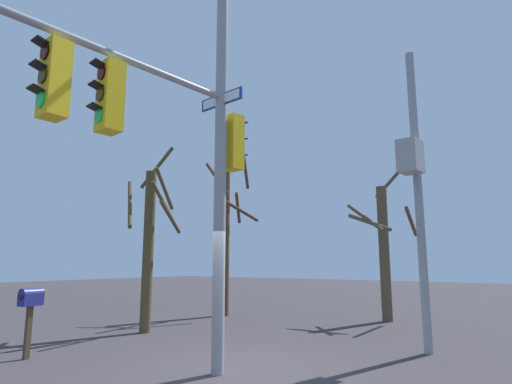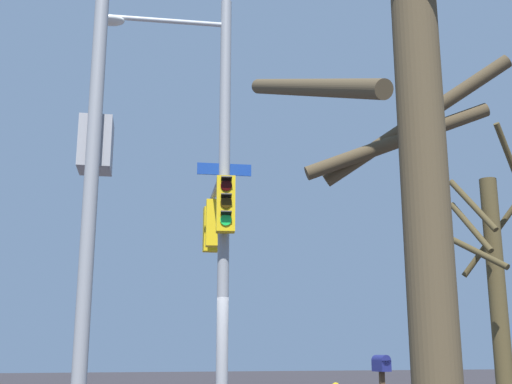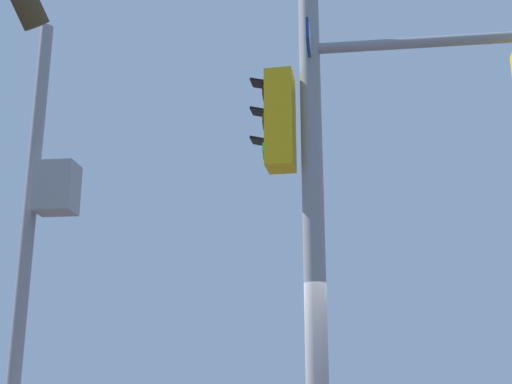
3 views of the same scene
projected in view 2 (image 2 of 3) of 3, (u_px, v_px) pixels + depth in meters
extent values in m
cylinder|color=gray|center=(224.00, 201.00, 13.19)|extent=(0.23, 0.23, 8.83)
cylinder|color=silver|center=(169.00, 21.00, 13.92)|extent=(2.43, 0.38, 0.10)
ellipsoid|color=silver|center=(110.00, 20.00, 13.73)|extent=(0.64, 0.43, 0.20)
cylinder|color=gray|center=(215.00, 191.00, 15.31)|extent=(0.59, 4.07, 0.12)
cube|color=yellow|center=(214.00, 223.00, 15.41)|extent=(0.40, 0.35, 1.10)
cylinder|color=#2F0403|center=(214.00, 210.00, 15.65)|extent=(0.22, 0.06, 0.22)
cube|color=black|center=(214.00, 206.00, 15.75)|extent=(0.23, 0.19, 0.06)
cylinder|color=#352504|center=(213.00, 224.00, 15.57)|extent=(0.22, 0.06, 0.22)
cube|color=black|center=(213.00, 220.00, 15.67)|extent=(0.23, 0.19, 0.06)
cylinder|color=#19D147|center=(213.00, 239.00, 15.49)|extent=(0.22, 0.06, 0.22)
cube|color=black|center=(213.00, 234.00, 15.59)|extent=(0.23, 0.19, 0.06)
cylinder|color=gray|center=(214.00, 197.00, 15.56)|extent=(0.04, 0.04, 0.15)
cube|color=yellow|center=(211.00, 229.00, 16.21)|extent=(0.38, 0.32, 1.10)
cylinder|color=#2F0403|center=(210.00, 217.00, 16.44)|extent=(0.22, 0.05, 0.22)
cube|color=black|center=(210.00, 213.00, 16.54)|extent=(0.22, 0.17, 0.06)
cylinder|color=#352504|center=(210.00, 231.00, 16.36)|extent=(0.22, 0.05, 0.22)
cube|color=black|center=(210.00, 226.00, 16.46)|extent=(0.22, 0.17, 0.06)
cylinder|color=#19D147|center=(210.00, 244.00, 16.28)|extent=(0.22, 0.05, 0.22)
cube|color=black|center=(209.00, 240.00, 16.38)|extent=(0.22, 0.17, 0.06)
cylinder|color=gray|center=(211.00, 205.00, 16.35)|extent=(0.04, 0.04, 0.15)
cube|color=yellow|center=(226.00, 204.00, 12.83)|extent=(0.41, 0.36, 1.10)
cylinder|color=#2F0403|center=(226.00, 185.00, 12.75)|extent=(0.22, 0.07, 0.22)
cube|color=black|center=(226.00, 178.00, 12.71)|extent=(0.23, 0.19, 0.06)
cylinder|color=#352504|center=(226.00, 203.00, 12.67)|extent=(0.22, 0.07, 0.22)
cube|color=black|center=(226.00, 196.00, 12.63)|extent=(0.23, 0.19, 0.06)
cylinder|color=#19D147|center=(226.00, 220.00, 12.59)|extent=(0.22, 0.07, 0.22)
cube|color=black|center=(226.00, 213.00, 12.55)|extent=(0.23, 0.19, 0.06)
cube|color=navy|center=(224.00, 169.00, 13.34)|extent=(1.10, 0.15, 0.24)
cube|color=white|center=(224.00, 170.00, 13.36)|extent=(0.99, 0.12, 0.18)
cylinder|color=gray|center=(90.00, 197.00, 8.65)|extent=(0.19, 0.19, 6.92)
cube|color=#99999E|center=(96.00, 145.00, 9.20)|extent=(0.51, 0.61, 0.74)
cube|color=navy|center=(381.00, 366.00, 14.67)|extent=(0.29, 0.46, 0.24)
cylinder|color=navy|center=(381.00, 360.00, 14.70)|extent=(0.29, 0.46, 0.24)
cylinder|color=brown|center=(428.00, 236.00, 4.73)|extent=(0.35, 0.35, 4.56)
cylinder|color=brown|center=(398.00, 141.00, 5.74)|extent=(1.61, 0.55, 0.70)
cylinder|color=brown|center=(309.00, 87.00, 4.63)|extent=(0.34, 1.92, 0.86)
cylinder|color=brown|center=(416.00, 121.00, 5.77)|extent=(1.54, 0.87, 1.10)
cylinder|color=#4D4125|center=(498.00, 304.00, 11.74)|extent=(0.31, 0.31, 4.61)
cylinder|color=#4D4125|center=(511.00, 162.00, 12.01)|extent=(0.96, 0.61, 1.32)
cylinder|color=#4D4125|center=(471.00, 227.00, 11.89)|extent=(0.22, 1.04, 1.09)
cylinder|color=#4D4125|center=(472.00, 249.00, 11.57)|extent=(0.61, 1.31, 0.85)
cylinder|color=#4D4125|center=(492.00, 237.00, 12.57)|extent=(1.07, 0.80, 1.53)
cylinder|color=#4D4125|center=(472.00, 205.00, 11.92)|extent=(0.37, 1.00, 1.14)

